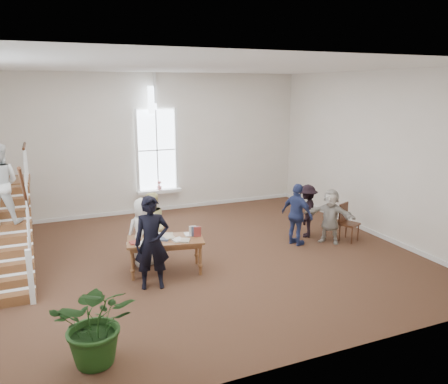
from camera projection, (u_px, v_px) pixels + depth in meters
name	position (u px, v px, depth m)	size (l,w,h in m)	color
ground	(205.00, 257.00, 10.69)	(10.00, 10.00, 0.00)	#472B1C
room_shell	(159.00, 199.00, 14.54)	(10.49, 10.00, 10.00)	silver
staircase	(2.00, 204.00, 9.36)	(1.10, 4.10, 2.92)	brown
library_table	(165.00, 242.00, 9.68)	(1.80, 1.15, 0.83)	brown
police_officer	(152.00, 243.00, 8.86)	(0.71, 0.47, 1.94)	black
elderly_woman	(144.00, 232.00, 10.06)	(0.78, 0.51, 1.60)	silver
person_yellow	(151.00, 224.00, 10.62)	(0.77, 0.60, 1.59)	beige
woman_cluster_a	(297.00, 215.00, 11.36)	(0.96, 0.40, 1.64)	navy
woman_cluster_b	(307.00, 211.00, 12.01)	(0.95, 0.54, 1.47)	black
woman_cluster_c	(330.00, 216.00, 11.54)	(1.35, 0.43, 1.46)	beige
floor_plant	(97.00, 322.00, 6.46)	(1.20, 1.04, 1.33)	#1A3C13
side_chair	(347.00, 220.00, 11.75)	(0.58, 0.58, 1.02)	#3C1F10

